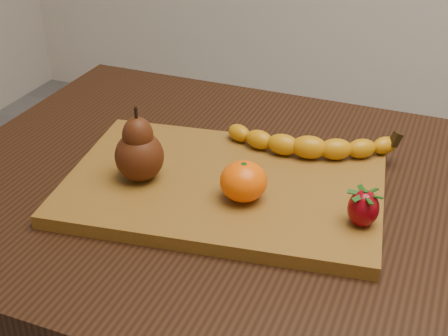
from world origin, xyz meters
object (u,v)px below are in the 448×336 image
at_px(pear, 138,144).
at_px(mandarin, 244,181).
at_px(cutting_board, 224,186).
at_px(table, 265,245).

distance_m(pear, mandarin, 0.16).
relative_size(cutting_board, pear, 4.10).
distance_m(cutting_board, pear, 0.14).
bearing_deg(table, cutting_board, -156.82).
relative_size(table, cutting_board, 2.22).
height_order(pear, mandarin, pear).
height_order(table, cutting_board, cutting_board).
bearing_deg(cutting_board, table, 14.89).
bearing_deg(pear, cutting_board, 18.55).
bearing_deg(cutting_board, mandarin, -47.56).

